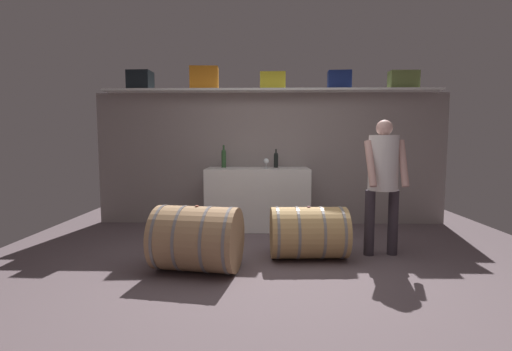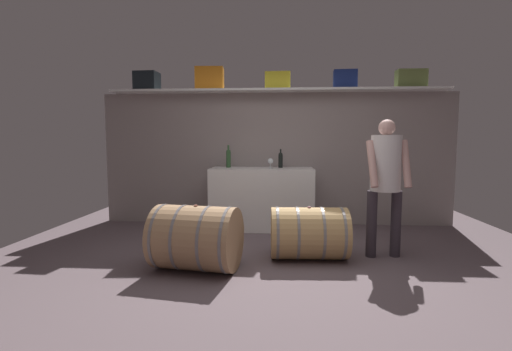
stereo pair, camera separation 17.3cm
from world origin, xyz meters
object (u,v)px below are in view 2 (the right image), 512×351
Objects in this scene: work_cabinet at (262,198)px; wine_barrel_near at (196,238)px; toolcase_orange at (210,79)px; wine_bottle_dark at (281,160)px; toolcase_yellow at (278,81)px; toolcase_navy at (345,80)px; toolcase_black at (147,81)px; winemaker_pouring at (386,173)px; wine_bottle_green at (228,158)px; wine_barrel_far at (309,233)px; toolcase_olive at (411,79)px; wine_glass at (270,161)px.

wine_barrel_near is (-0.57, -1.79, -0.12)m from work_cabinet.
toolcase_orange reaches higher than wine_bottle_dark.
toolcase_navy is at bearing 2.02° from toolcase_yellow.
toolcase_yellow is at bearing 2.77° from toolcase_black.
toolcase_yellow is at bearing -56.69° from winemaker_pouring.
wine_bottle_dark is (0.05, -0.12, -1.16)m from toolcase_yellow.
wine_bottle_dark is 0.30× the size of wine_barrel_near.
wine_bottle_green is (0.29, -0.12, -1.18)m from toolcase_orange.
toolcase_yellow reaches higher than work_cabinet.
toolcase_yellow reaches higher than wine_bottle_dark.
toolcase_black reaches higher than wine_barrel_far.
toolcase_olive is at bearing -122.42° from winemaker_pouring.
winemaker_pouring is at bearing -49.58° from wine_bottle_dark.
wine_glass is 0.16× the size of wine_barrel_near.
toolcase_navy is (2.01, 0.00, -0.03)m from toolcase_orange.
toolcase_orange is 2.86m from wine_barrel_far.
toolcase_black reaches higher than wine_bottle_green.
toolcase_olive is 2.93m from wine_barrel_far.
wine_glass is at bearing -13.61° from wine_bottle_green.
toolcase_orange reaches higher than winemaker_pouring.
toolcase_black reaches higher than toolcase_yellow.
winemaker_pouring is (1.92, -1.35, -0.11)m from wine_bottle_green.
toolcase_navy is 0.94m from toolcase_olive.
work_cabinet is (0.80, -0.22, -1.77)m from toolcase_orange.
toolcase_black is 0.82× the size of toolcase_orange.
wine_glass is (0.92, -0.27, -1.22)m from toolcase_orange.
wine_bottle_dark reaches higher than wine_barrel_far.
wine_barrel_near is at bearing -87.37° from toolcase_orange.
wine_glass is 1.76m from winemaker_pouring.
toolcase_yellow is at bearing 179.62° from toolcase_olive.
winemaker_pouring is at bearing -78.05° from toolcase_navy.
wine_bottle_dark is at bearing -0.09° from wine_bottle_green.
toolcase_black is at bearing 143.42° from wine_barrel_far.
wine_bottle_green is (-0.78, 0.00, 0.03)m from wine_bottle_dark.
toolcase_orange is 0.28× the size of work_cabinet.
toolcase_navy reaches higher than work_cabinet.
toolcase_orange reaches higher than wine_bottle_green.
toolcase_olive is 2.89m from wine_bottle_green.
toolcase_orange is at bearing 163.46° from wine_glass.
work_cabinet is 4.47× the size of wine_bottle_green.
toolcase_olive is 2.37m from wine_glass.
work_cabinet is at bearing 81.36° from wine_barrel_near.
toolcase_navy reaches higher than winemaker_pouring.
wine_bottle_green is 2.35m from winemaker_pouring.
work_cabinet is 1.95m from winemaker_pouring.
wine_barrel_far is at bearing -70.96° from wine_glass.
wine_bottle_dark is 1.67m from wine_barrel_far.
work_cabinet is (-1.21, -0.22, -1.74)m from toolcase_navy.
wine_bottle_dark is (2.03, -0.12, -1.18)m from toolcase_black.
work_cabinet is at bearing -47.19° from winemaker_pouring.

